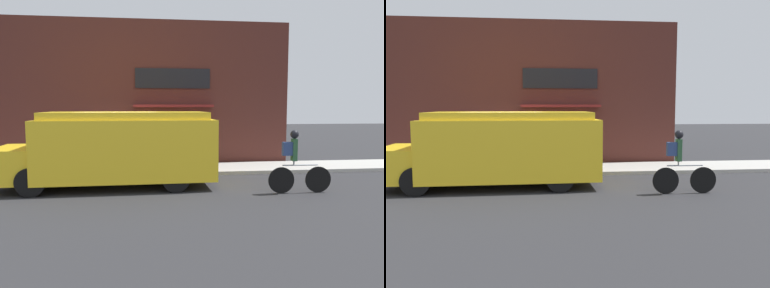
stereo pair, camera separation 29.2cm
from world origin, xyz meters
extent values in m
plane|color=#2B2B2D|center=(0.00, 0.00, 0.00)|extent=(70.00, 70.00, 0.00)
cube|color=#ADAAA3|center=(0.00, 1.05, 0.06)|extent=(28.00, 2.11, 0.12)
cube|color=#4C231E|center=(0.00, 2.33, 2.81)|extent=(13.18, 0.18, 5.62)
cube|color=black|center=(1.98, 2.22, 3.40)|extent=(2.88, 0.05, 0.76)
cube|color=maroon|center=(1.98, 1.96, 2.35)|extent=(3.02, 0.55, 0.10)
cube|color=yellow|center=(0.38, -1.38, 1.11)|extent=(4.99, 2.31, 1.69)
cube|color=yellow|center=(-2.66, -1.44, 0.73)|extent=(1.17, 2.06, 0.93)
cube|color=yellow|center=(0.38, -1.38, 2.06)|extent=(4.59, 2.13, 0.21)
cube|color=red|center=(-1.01, -0.05, 1.20)|extent=(0.03, 0.44, 0.44)
cylinder|color=black|center=(-2.09, -0.48, 0.38)|extent=(0.77, 0.27, 0.76)
cylinder|color=black|center=(-2.05, -2.38, 0.38)|extent=(0.77, 0.27, 0.76)
cylinder|color=black|center=(1.68, -0.41, 0.38)|extent=(0.77, 0.27, 0.76)
cylinder|color=black|center=(1.71, -2.30, 0.38)|extent=(0.77, 0.27, 0.76)
cylinder|color=black|center=(5.55, -2.82, 0.36)|extent=(0.71, 0.05, 0.71)
cylinder|color=black|center=(4.52, -2.81, 0.36)|extent=(0.71, 0.05, 0.71)
cylinder|color=#999EA3|center=(5.03, -2.81, 0.76)|extent=(0.98, 0.05, 0.04)
cylinder|color=#999EA3|center=(4.85, -2.81, 0.82)|extent=(0.04, 0.04, 0.12)
cube|color=#2D5B38|center=(4.85, -2.81, 1.18)|extent=(0.12, 0.20, 0.59)
sphere|color=black|center=(4.85, -2.81, 1.59)|extent=(0.23, 0.23, 0.23)
cube|color=navy|center=(4.66, -2.81, 1.21)|extent=(0.26, 0.14, 0.36)
cylinder|color=slate|center=(-0.21, 0.99, 0.50)|extent=(0.48, 0.48, 0.75)
cylinder|color=black|center=(-0.21, 0.99, 0.90)|extent=(0.49, 0.49, 0.04)
camera|label=1|loc=(0.93, -12.32, 2.33)|focal=35.00mm
camera|label=2|loc=(1.22, -12.35, 2.33)|focal=35.00mm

